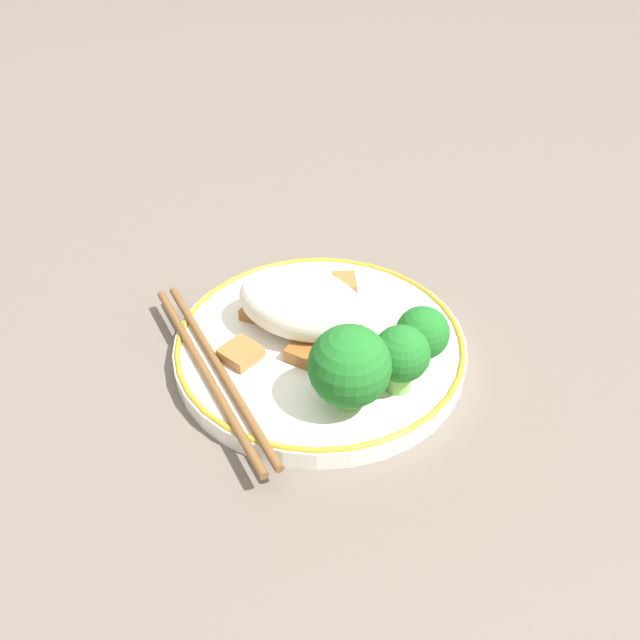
{
  "coord_description": "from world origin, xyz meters",
  "views": [
    {
      "loc": [
        -0.15,
        0.35,
        0.35
      ],
      "look_at": [
        0.0,
        0.0,
        0.04
      ],
      "focal_mm": 35.0,
      "sensor_mm": 36.0,
      "label": 1
    }
  ],
  "objects_px": {
    "broccoli_back_center": "(401,356)",
    "broccoli_back_right": "(422,334)",
    "broccoli_back_left": "(350,367)",
    "plate": "(320,344)",
    "chopsticks": "(211,368)"
  },
  "relations": [
    {
      "from": "broccoli_back_center",
      "to": "broccoli_back_right",
      "type": "xyz_separation_m",
      "value": [
        -0.01,
        -0.03,
        -0.0
      ]
    },
    {
      "from": "broccoli_back_left",
      "to": "broccoli_back_center",
      "type": "xyz_separation_m",
      "value": [
        -0.03,
        -0.03,
        -0.0
      ]
    },
    {
      "from": "broccoli_back_center",
      "to": "plate",
      "type": "bearing_deg",
      "value": -19.69
    },
    {
      "from": "plate",
      "to": "broccoli_back_right",
      "type": "bearing_deg",
      "value": -176.46
    },
    {
      "from": "broccoli_back_left",
      "to": "broccoli_back_center",
      "type": "relative_size",
      "value": 1.21
    },
    {
      "from": "broccoli_back_right",
      "to": "chopsticks",
      "type": "relative_size",
      "value": 0.27
    },
    {
      "from": "broccoli_back_center",
      "to": "broccoli_back_left",
      "type": "bearing_deg",
      "value": 46.75
    },
    {
      "from": "broccoli_back_left",
      "to": "chopsticks",
      "type": "height_order",
      "value": "broccoli_back_left"
    },
    {
      "from": "chopsticks",
      "to": "broccoli_back_left",
      "type": "bearing_deg",
      "value": -173.73
    },
    {
      "from": "plate",
      "to": "broccoli_back_center",
      "type": "relative_size",
      "value": 4.36
    },
    {
      "from": "broccoli_back_left",
      "to": "chopsticks",
      "type": "distance_m",
      "value": 0.11
    },
    {
      "from": "broccoli_back_left",
      "to": "broccoli_back_right",
      "type": "height_order",
      "value": "broccoli_back_left"
    },
    {
      "from": "plate",
      "to": "chopsticks",
      "type": "bearing_deg",
      "value": 48.3
    },
    {
      "from": "broccoli_back_right",
      "to": "chopsticks",
      "type": "distance_m",
      "value": 0.16
    },
    {
      "from": "broccoli_back_left",
      "to": "broccoli_back_right",
      "type": "xyz_separation_m",
      "value": [
        -0.03,
        -0.06,
        -0.01
      ]
    }
  ]
}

